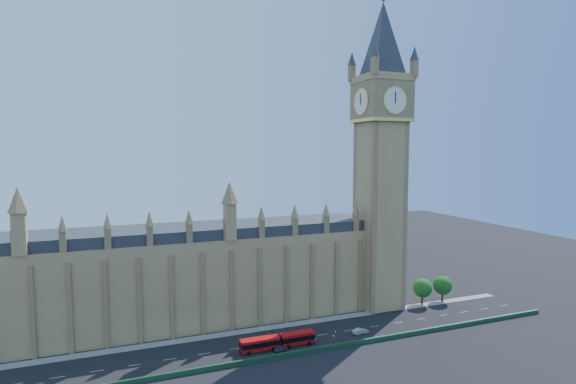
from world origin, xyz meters
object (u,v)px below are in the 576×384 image
object	(u,v)px
car_white	(307,338)
car_silver	(361,331)
car_grey	(281,349)
red_bus	(278,342)

from	to	relation	value
car_white	car_silver	bearing A→B (deg)	-87.09
car_grey	car_white	xyz separation A→B (m)	(8.63, 3.25, 0.01)
car_grey	car_white	distance (m)	9.22
car_silver	car_white	xyz separation A→B (m)	(-15.26, 0.96, -0.11)
red_bus	car_grey	world-z (taller)	red_bus
red_bus	car_grey	size ratio (longest dim) A/B	5.14
red_bus	car_grey	distance (m)	2.17
car_grey	car_white	bearing A→B (deg)	-75.62
car_silver	car_white	world-z (taller)	car_silver
red_bus	car_silver	world-z (taller)	red_bus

